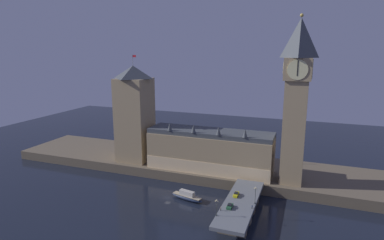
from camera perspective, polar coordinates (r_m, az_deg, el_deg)
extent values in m
plane|color=black|center=(154.00, -4.37, -13.62)|extent=(400.00, 400.00, 0.00)
cube|color=brown|center=(186.27, 0.69, -8.05)|extent=(220.00, 42.00, 5.08)
cube|color=tan|center=(170.15, 3.20, -5.75)|extent=(65.45, 17.42, 19.04)
cube|color=beige|center=(164.23, 2.25, -8.67)|extent=(65.45, 0.20, 6.86)
cube|color=#42474C|center=(167.16, 3.24, -2.25)|extent=(65.45, 16.02, 2.40)
cone|color=#42474C|center=(166.43, -3.97, -1.16)|extent=(2.40, 2.40, 4.19)
cone|color=#42474C|center=(161.58, 0.26, -1.54)|extent=(2.40, 2.40, 4.19)
cone|color=#42474C|center=(157.68, 4.73, -1.93)|extent=(2.40, 2.40, 4.19)
cone|color=#42474C|center=(154.79, 9.40, -2.32)|extent=(2.40, 2.40, 4.19)
cube|color=tan|center=(156.72, 17.64, -2.20)|extent=(10.07, 10.07, 48.99)
cube|color=tan|center=(152.40, 18.35, 8.60)|extent=(11.89, 11.89, 9.95)
cylinder|color=beige|center=(146.35, 18.25, 8.49)|extent=(8.76, 0.25, 8.76)
cylinder|color=beige|center=(158.46, 18.45, 8.71)|extent=(8.76, 0.25, 8.76)
cylinder|color=beige|center=(152.28, 20.65, 8.44)|extent=(0.25, 8.76, 8.76)
cylinder|color=beige|center=(152.76, 16.06, 8.75)|extent=(0.25, 8.76, 8.76)
cube|color=black|center=(146.13, 18.26, 8.74)|extent=(0.36, 0.10, 6.57)
pyramid|color=#42474C|center=(152.30, 18.70, 13.69)|extent=(11.89, 11.89, 17.18)
sphere|color=gold|center=(152.94, 18.95, 17.20)|extent=(1.60, 1.60, 1.60)
cube|color=tan|center=(185.27, -10.12, 0.04)|extent=(17.36, 17.36, 46.99)
pyramid|color=#42474C|center=(181.61, -10.44, 8.40)|extent=(17.71, 17.71, 7.01)
cylinder|color=#99999E|center=(181.32, -10.52, 10.45)|extent=(0.24, 0.24, 6.00)
cube|color=red|center=(180.72, -10.24, 11.12)|extent=(2.00, 0.08, 1.20)
cube|color=slate|center=(137.17, 8.60, -14.37)|extent=(12.55, 46.00, 1.40)
cube|color=brown|center=(126.86, 7.18, -18.39)|extent=(10.67, 3.20, 5.23)
cube|color=brown|center=(134.70, 8.13, -16.48)|extent=(10.67, 3.20, 5.23)
cube|color=brown|center=(142.69, 8.95, -14.77)|extent=(10.67, 3.20, 5.23)
cube|color=brown|center=(150.83, 9.68, -13.25)|extent=(10.67, 3.20, 5.23)
cube|color=yellow|center=(140.89, 7.86, -12.99)|extent=(1.81, 4.68, 0.95)
cube|color=black|center=(140.59, 7.87, -12.74)|extent=(1.49, 2.11, 0.45)
cylinder|color=black|center=(142.47, 7.65, -12.83)|extent=(0.22, 0.64, 0.64)
cylinder|color=black|center=(142.15, 8.34, -12.92)|extent=(0.22, 0.64, 0.64)
cylinder|color=black|center=(139.91, 7.37, -13.31)|extent=(0.22, 0.64, 0.64)
cylinder|color=black|center=(139.58, 8.08, -13.40)|extent=(0.22, 0.64, 0.64)
cube|color=#235633|center=(131.05, 6.74, -15.00)|extent=(1.95, 4.22, 0.88)
cube|color=black|center=(130.75, 6.75, -14.75)|extent=(1.60, 1.90, 0.45)
cylinder|color=black|center=(132.51, 6.48, -14.82)|extent=(0.22, 0.64, 0.64)
cylinder|color=black|center=(132.14, 7.28, -14.92)|extent=(0.22, 0.64, 0.64)
cylinder|color=black|center=(130.25, 6.19, -15.32)|extent=(0.22, 0.64, 0.64)
cylinder|color=black|center=(129.87, 7.01, -15.43)|extent=(0.22, 0.64, 0.64)
cylinder|color=black|center=(128.76, 5.12, -15.60)|extent=(0.28, 0.28, 0.78)
cylinder|color=gray|center=(128.43, 5.12, -15.32)|extent=(0.38, 0.38, 0.65)
sphere|color=tan|center=(128.23, 5.13, -15.15)|extent=(0.21, 0.21, 0.21)
cylinder|color=black|center=(131.85, 10.62, -15.07)|extent=(0.28, 0.28, 0.78)
cylinder|color=navy|center=(131.53, 10.63, -14.79)|extent=(0.38, 0.38, 0.65)
sphere|color=tan|center=(131.33, 10.64, -14.63)|extent=(0.21, 0.21, 0.21)
cylinder|color=#2D3333|center=(125.24, 4.38, -16.51)|extent=(0.56, 0.56, 0.50)
cylinder|color=#2D3333|center=(123.90, 4.41, -15.36)|extent=(0.18, 0.18, 5.16)
sphere|color=#F9E5A3|center=(122.49, 4.43, -14.06)|extent=(0.60, 0.60, 0.60)
sphere|color=#F9E5A3|center=(122.75, 4.22, -14.18)|extent=(0.44, 0.44, 0.44)
sphere|color=#F9E5A3|center=(122.53, 4.64, -14.24)|extent=(0.44, 0.44, 0.44)
cylinder|color=#2D3333|center=(135.85, 11.13, -14.30)|extent=(0.56, 0.56, 0.50)
cylinder|color=#2D3333|center=(134.48, 11.19, -13.09)|extent=(0.18, 0.18, 5.83)
sphere|color=#F9E5A3|center=(133.05, 11.25, -11.74)|extent=(0.60, 0.60, 0.60)
sphere|color=#F9E5A3|center=(133.25, 11.05, -11.86)|extent=(0.44, 0.44, 0.44)
sphere|color=#F9E5A3|center=(133.13, 11.44, -11.90)|extent=(0.44, 0.44, 0.44)
ellipsoid|color=#1E2842|center=(151.12, -0.89, -13.64)|extent=(16.63, 6.97, 2.22)
cube|color=tan|center=(150.69, -0.89, -13.30)|extent=(14.58, 5.86, 0.24)
cube|color=#B7B2A8|center=(150.16, -0.90, -12.87)|extent=(7.62, 3.72, 2.22)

